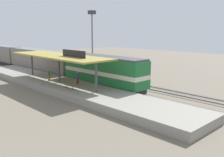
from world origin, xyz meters
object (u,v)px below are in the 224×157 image
at_px(locomotive, 103,71).
at_px(passenger_carriage_front, 40,61).
at_px(platform_bench, 70,86).
at_px(freight_car, 105,68).
at_px(person_waiting, 49,75).
at_px(light_mast, 92,28).
at_px(person_walking, 77,77).

distance_m(locomotive, passenger_carriage_front, 18.00).
relative_size(platform_bench, freight_car, 0.14).
bearing_deg(person_waiting, light_mast, 24.87).
bearing_deg(person_walking, freight_car, 21.81).
bearing_deg(locomotive, person_walking, 156.96).
height_order(passenger_carriage_front, person_waiting, passenger_carriage_front).
height_order(passenger_carriage_front, freight_car, passenger_carriage_front).
bearing_deg(platform_bench, passenger_carriage_front, 71.98).
height_order(freight_car, person_walking, freight_car).
xyz_separation_m(platform_bench, freight_car, (10.60, 5.12, 0.63)).
xyz_separation_m(platform_bench, person_walking, (2.57, 1.91, 0.51)).
bearing_deg(passenger_carriage_front, light_mast, -38.39).
bearing_deg(platform_bench, person_waiting, 83.47).
xyz_separation_m(locomotive, freight_car, (4.60, 4.67, -0.44)).
height_order(locomotive, light_mast, light_mast).
bearing_deg(person_walking, light_mast, 42.70).
bearing_deg(person_waiting, person_walking, -66.57).
relative_size(passenger_carriage_front, freight_car, 1.67).
bearing_deg(freight_car, person_waiting, 173.76).
height_order(light_mast, person_walking, light_mast).
xyz_separation_m(platform_bench, passenger_carriage_front, (6.00, 18.45, 0.97)).
bearing_deg(freight_car, platform_bench, -154.22).
bearing_deg(person_waiting, passenger_carriage_front, 66.64).
bearing_deg(passenger_carriage_front, freight_car, -70.96).
bearing_deg(locomotive, passenger_carriage_front, 90.00).
xyz_separation_m(locomotive, passenger_carriage_front, (0.00, 18.00, -0.10)).
relative_size(light_mast, person_waiting, 6.84).
height_order(passenger_carriage_front, person_walking, passenger_carriage_front).
height_order(freight_car, person_waiting, freight_car).
relative_size(locomotive, passenger_carriage_front, 0.72).
bearing_deg(locomotive, freight_car, 45.44).
bearing_deg(freight_car, person_walking, -158.19).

